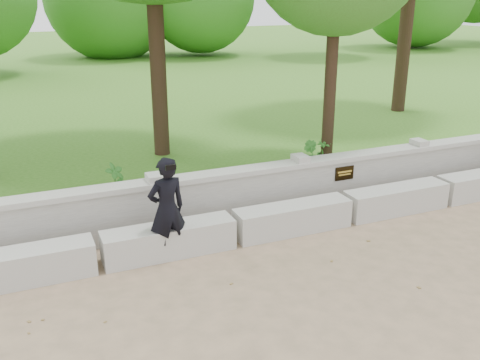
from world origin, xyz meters
name	(u,v)px	position (x,y,z in m)	size (l,w,h in m)	color
ground	(426,274)	(0.00, 0.00, 0.00)	(80.00, 80.00, 0.00)	#A18262
lawn	(156,93)	(0.00, 14.00, 0.12)	(40.00, 22.00, 0.25)	#3A721B
concrete_bench	(347,208)	(0.00, 1.90, 0.22)	(11.90, 0.45, 0.45)	beige
parapet_wall	(325,182)	(0.00, 2.60, 0.46)	(12.50, 0.35, 0.90)	#BAB7AF
man_main	(167,209)	(-3.04, 1.80, 0.75)	(0.60, 0.55, 1.50)	black
shrub_a	(116,182)	(-3.40, 3.66, 0.58)	(0.35, 0.24, 0.66)	#347929
shrub_b	(310,155)	(0.48, 3.93, 0.53)	(0.31, 0.25, 0.56)	#347929
shrub_d	(324,151)	(0.89, 4.08, 0.51)	(0.29, 0.26, 0.52)	#347929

